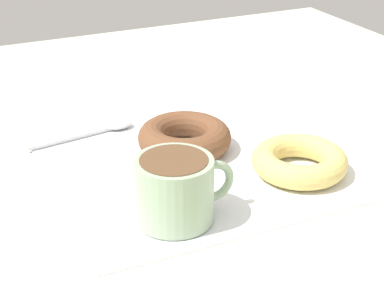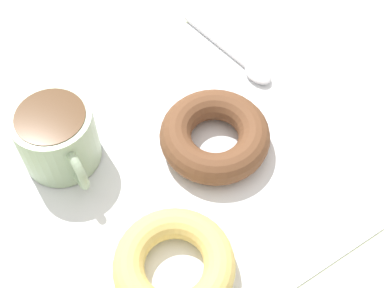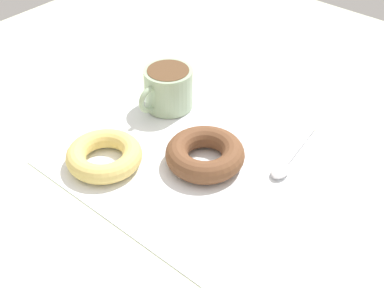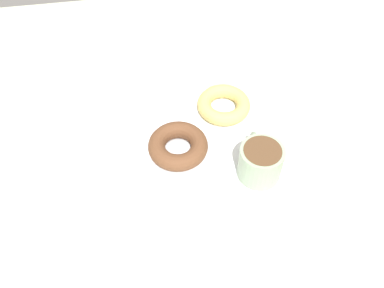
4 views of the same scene
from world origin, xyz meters
The scene contains 6 objects.
ground_plane centered at (0.00, 0.00, -1.00)cm, with size 120.00×120.00×2.00cm, color beige.
napkin centered at (2.39, 1.86, 0.15)cm, with size 34.81×34.81×0.30cm, color white.
coffee_cup centered at (-4.85, -9.67, 3.89)cm, with size 10.87×8.13×6.92cm.
donut_near_cup centered at (2.63, 4.58, 1.99)cm, with size 11.74×11.74×3.38cm, color brown.
donut_far centered at (12.37, -6.57, 1.76)cm, with size 11.25×11.25×2.92cm, color #E5C66B.
spoon centered at (-4.85, 14.06, 0.70)cm, with size 14.86×3.51×0.90cm.
Camera 1 is at (-27.38, -61.59, 36.40)cm, focal length 60.00 mm.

